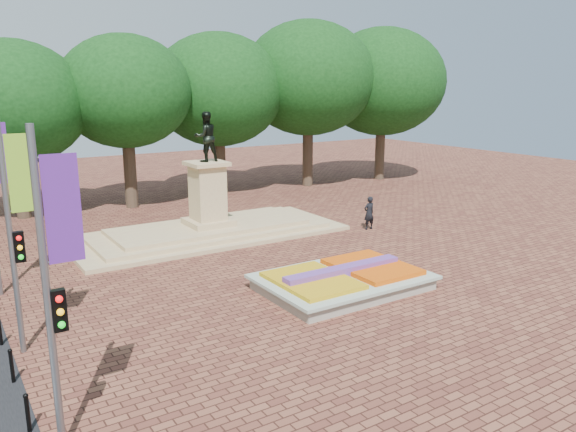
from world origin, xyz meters
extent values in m
plane|color=brown|center=(0.00, 0.00, 0.00)|extent=(90.00, 90.00, 0.00)
cube|color=gray|center=(1.00, -2.00, 0.23)|extent=(6.00, 4.00, 0.45)
cube|color=#B2C0AE|center=(1.00, -2.00, 0.50)|extent=(6.30, 4.30, 0.12)
cube|color=orange|center=(2.45, -2.00, 0.63)|extent=(2.60, 3.40, 0.22)
cube|color=gold|center=(-0.45, -2.00, 0.62)|extent=(2.60, 3.40, 0.18)
cube|color=#4B2F82|center=(1.00, -2.00, 0.72)|extent=(5.20, 0.55, 0.38)
cube|color=tan|center=(0.00, 8.00, 0.10)|extent=(14.00, 6.00, 0.20)
cube|color=tan|center=(0.00, 8.00, 0.30)|extent=(12.00, 5.00, 0.20)
cube|color=tan|center=(0.00, 8.00, 0.50)|extent=(10.00, 4.00, 0.20)
cube|color=tan|center=(0.00, 8.00, 0.75)|extent=(2.20, 2.20, 0.30)
cube|color=tan|center=(0.00, 8.00, 2.30)|extent=(1.50, 1.50, 2.80)
cube|color=tan|center=(0.00, 8.00, 3.80)|extent=(1.90, 1.90, 0.20)
imported|color=black|center=(0.00, 8.00, 5.15)|extent=(1.22, 0.95, 2.50)
cylinder|color=#392B1F|center=(-8.00, 18.00, 2.00)|extent=(0.80, 0.80, 4.00)
ellipsoid|color=black|center=(-8.00, 18.00, 6.69)|extent=(8.80, 8.80, 7.48)
cylinder|color=#392B1F|center=(-1.00, 18.00, 2.00)|extent=(0.80, 0.80, 4.00)
ellipsoid|color=black|center=(-1.00, 18.00, 6.69)|extent=(8.80, 8.80, 7.48)
cylinder|color=#392B1F|center=(6.00, 18.00, 2.00)|extent=(0.80, 0.80, 4.00)
ellipsoid|color=black|center=(6.00, 18.00, 6.69)|extent=(8.80, 8.80, 7.48)
cylinder|color=#392B1F|center=(13.00, 18.00, 2.00)|extent=(0.80, 0.80, 4.00)
ellipsoid|color=black|center=(13.00, 18.00, 6.69)|extent=(8.80, 8.80, 7.48)
cylinder|color=#392B1F|center=(20.00, 18.00, 2.00)|extent=(0.80, 0.80, 4.00)
ellipsoid|color=black|center=(20.00, 18.00, 6.69)|extent=(8.80, 8.80, 7.48)
cylinder|color=slate|center=(-10.20, -6.50, 3.50)|extent=(0.16, 0.16, 7.00)
cube|color=#572088|center=(-9.75, -6.50, 5.30)|extent=(0.70, 0.04, 2.20)
cylinder|color=slate|center=(-10.20, -1.00, 3.50)|extent=(0.16, 0.16, 7.00)
cube|color=#83BB25|center=(-9.75, -1.00, 5.30)|extent=(0.70, 0.04, 2.20)
cube|color=black|center=(-10.00, -6.50, 3.20)|extent=(0.28, 0.18, 0.90)
cube|color=black|center=(-10.00, -1.00, 3.20)|extent=(0.28, 0.18, 0.90)
cylinder|color=black|center=(-10.70, -5.40, 0.45)|extent=(0.10, 0.10, 0.90)
sphere|color=black|center=(-10.70, -5.40, 0.92)|extent=(0.12, 0.12, 0.12)
cylinder|color=black|center=(-10.70, -2.80, 0.45)|extent=(0.10, 0.10, 0.90)
sphere|color=black|center=(-10.70, -2.80, 0.92)|extent=(0.12, 0.12, 0.12)
cylinder|color=black|center=(-10.70, -0.20, 0.45)|extent=(0.10, 0.10, 0.90)
imported|color=black|center=(7.91, 4.50, 0.92)|extent=(0.67, 0.44, 1.83)
camera|label=1|loc=(-11.88, -18.07, 7.70)|focal=35.00mm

